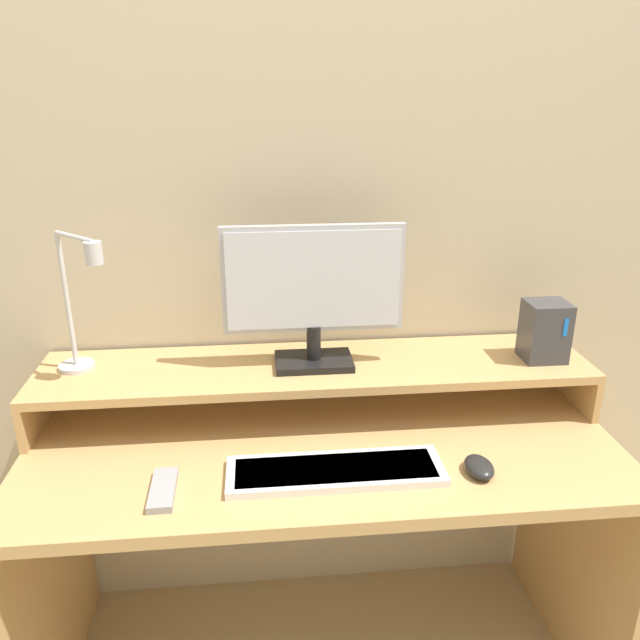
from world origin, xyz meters
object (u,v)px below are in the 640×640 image
at_px(monitor, 313,290).
at_px(keyboard, 336,471).
at_px(router_dock, 545,331).
at_px(mouse, 479,467).
at_px(desk_lamp, 80,308).
at_px(remote_control, 163,490).

bearing_deg(monitor, keyboard, -86.06).
bearing_deg(router_dock, mouse, -131.16).
relative_size(router_dock, mouse, 1.70).
bearing_deg(mouse, desk_lamp, 160.21).
xyz_separation_m(monitor, desk_lamp, (-0.56, 0.00, -0.03)).
bearing_deg(mouse, keyboard, 175.36).
bearing_deg(desk_lamp, monitor, -0.04).
xyz_separation_m(desk_lamp, router_dock, (1.15, -0.02, -0.09)).
distance_m(router_dock, mouse, 0.44).
height_order(desk_lamp, keyboard, desk_lamp).
bearing_deg(desk_lamp, remote_control, -56.87).
bearing_deg(monitor, remote_control, -136.97).
xyz_separation_m(mouse, remote_control, (-0.68, -0.00, -0.01)).
distance_m(keyboard, mouse, 0.31).
xyz_separation_m(monitor, remote_control, (-0.34, -0.32, -0.32)).
relative_size(router_dock, keyboard, 0.33).
bearing_deg(remote_control, router_dock, 17.68).
xyz_separation_m(monitor, router_dock, (0.59, -0.02, -0.12)).
height_order(desk_lamp, router_dock, desk_lamp).
distance_m(router_dock, remote_control, 1.00).
xyz_separation_m(desk_lamp, remote_control, (0.21, -0.32, -0.30)).
height_order(monitor, mouse, monitor).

